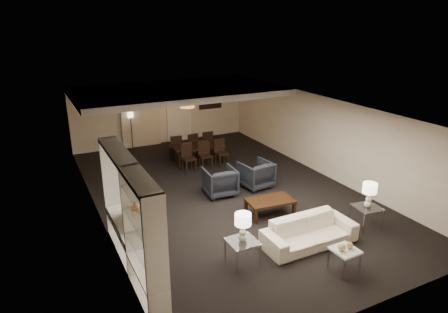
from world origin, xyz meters
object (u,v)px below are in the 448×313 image
(coffee_table, at_px, (270,207))
(side_table_left, at_px, (242,253))
(television, at_px, (125,211))
(chair_fm, at_px, (191,145))
(side_table_right, at_px, (366,217))
(chair_nm, at_px, (206,155))
(dining_table, at_px, (198,154))
(vase_amber, at_px, (135,207))
(floor_speaker, at_px, (137,218))
(chair_nl, at_px, (189,158))
(table_lamp_left, at_px, (243,228))
(pendant_light, at_px, (187,104))
(armchair_left, at_px, (220,181))
(armchair_right, at_px, (256,174))
(vase_blue, at_px, (148,250))
(chair_fl, at_px, (175,147))
(table_lamp_right, at_px, (369,195))
(sofa, at_px, (309,232))
(chair_nr, at_px, (222,153))
(floor_lamp, at_px, (132,131))
(marble_table, at_px, (344,260))
(chair_fr, at_px, (206,143))

(coffee_table, bearing_deg, side_table_left, -136.74)
(television, height_order, chair_fm, television)
(side_table_right, distance_m, chair_nm, 5.70)
(coffee_table, distance_m, dining_table, 4.46)
(vase_amber, relative_size, floor_speaker, 0.15)
(television, relative_size, chair_nl, 1.11)
(table_lamp_left, bearing_deg, dining_table, 75.14)
(pendant_light, relative_size, chair_nl, 0.57)
(pendant_light, bearing_deg, armchair_left, -97.55)
(armchair_right, bearing_deg, vase_amber, 28.08)
(armchair_right, distance_m, vase_blue, 5.75)
(armchair_left, bearing_deg, dining_table, -96.02)
(pendant_light, relative_size, chair_fm, 0.57)
(pendant_light, relative_size, table_lamp_left, 0.85)
(chair_nm, relative_size, chair_fl, 1.00)
(pendant_light, relative_size, coffee_table, 0.44)
(armchair_left, xyz_separation_m, table_lamp_left, (-1.10, -3.30, 0.45))
(pendant_light, bearing_deg, chair_fm, -78.54)
(table_lamp_right, height_order, dining_table, table_lamp_right)
(side_table_right, distance_m, table_lamp_left, 3.45)
(sofa, bearing_deg, armchair_right, 79.64)
(sofa, relative_size, chair_nr, 2.36)
(dining_table, distance_m, floor_lamp, 3.04)
(coffee_table, distance_m, floor_lamp, 7.21)
(dining_table, bearing_deg, chair_nm, -86.77)
(pendant_light, height_order, chair_nl, pendant_light)
(armchair_right, height_order, vase_amber, vase_amber)
(pendant_light, xyz_separation_m, chair_fm, (0.03, -0.17, -1.46))
(armchair_right, relative_size, table_lamp_right, 1.44)
(chair_nr, xyz_separation_m, chair_fl, (-1.20, 1.30, 0.00))
(television, distance_m, chair_nl, 5.05)
(dining_table, xyz_separation_m, chair_fm, (0.00, 0.65, 0.15))
(armchair_right, height_order, marble_table, armchair_right)
(vase_amber, distance_m, dining_table, 6.97)
(table_lamp_right, xyz_separation_m, dining_table, (-1.79, 6.05, -0.55))
(floor_speaker, bearing_deg, armchair_left, 48.01)
(side_table_left, height_order, vase_amber, vase_amber)
(side_table_left, xyz_separation_m, floor_lamp, (-0.06, 8.57, 0.45))
(chair_nm, relative_size, chair_nr, 1.00)
(chair_fm, distance_m, floor_lamp, 2.51)
(sofa, relative_size, armchair_left, 2.45)
(vase_amber, height_order, chair_nr, vase_amber)
(chair_nm, bearing_deg, armchair_left, -98.54)
(marble_table, distance_m, chair_nm, 6.51)
(chair_fr, distance_m, floor_lamp, 2.95)
(armchair_right, bearing_deg, armchair_left, -6.85)
(television, height_order, floor_speaker, television)
(chair_fm, bearing_deg, chair_fr, 175.42)
(armchair_right, relative_size, vase_amber, 4.86)
(pendant_light, height_order, chair_fl, pendant_light)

